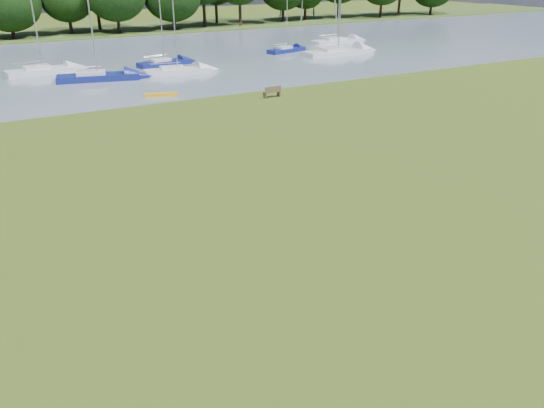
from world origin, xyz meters
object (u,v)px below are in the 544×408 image
sailboat_1 (338,50)px  sailboat_6 (177,69)px  sailboat_2 (97,75)px  sailboat_9 (337,40)px  riverbank_bench (272,92)px  sailboat_4 (42,69)px  sailboat_3 (286,48)px  sailboat_0 (164,61)px  kayak (161,95)px

sailboat_1 → sailboat_6: size_ratio=1.43×
sailboat_2 → sailboat_9: 34.30m
riverbank_bench → sailboat_1: 22.37m
sailboat_4 → sailboat_6: size_ratio=1.03×
sailboat_3 → sailboat_9: size_ratio=0.78×
sailboat_1 → sailboat_4: 31.99m
sailboat_3 → sailboat_4: 27.53m
riverbank_bench → sailboat_0: size_ratio=0.21×
sailboat_3 → sailboat_4: (-27.52, -0.39, 0.08)m
sailboat_3 → sailboat_6: sailboat_6 is taller
kayak → sailboat_6: bearing=81.4°
sailboat_4 → sailboat_9: sailboat_9 is taller
sailboat_2 → sailboat_6: sailboat_2 is taller
sailboat_4 → sailboat_2: bearing=-61.8°
riverbank_bench → sailboat_0: 18.09m
sailboat_1 → sailboat_2: 27.76m
sailboat_1 → sailboat_6: (-20.25, -1.75, -0.08)m
sailboat_6 → riverbank_bench: bearing=-67.0°
sailboat_2 → sailboat_6: (7.48, -0.45, -0.10)m
riverbank_bench → sailboat_6: 13.40m
riverbank_bench → kayak: bearing=149.2°
sailboat_0 → sailboat_3: bearing=-4.0°
sailboat_1 → riverbank_bench: bearing=-138.2°
sailboat_0 → sailboat_4: bearing=164.7°
sailboat_2 → sailboat_3: (23.55, 5.97, -0.10)m
kayak → sailboat_3: bearing=54.8°
sailboat_4 → sailboat_3: bearing=-6.4°
sailboat_0 → sailboat_2: (-7.79, -4.41, 0.09)m
riverbank_bench → sailboat_4: bearing=127.4°
kayak → sailboat_9: sailboat_9 is taller
sailboat_6 → kayak: bearing=-109.0°
kayak → sailboat_4: 16.13m
sailboat_0 → sailboat_4: sailboat_4 is taller
sailboat_4 → riverbank_bench: bearing=-59.2°
sailboat_3 → kayak: bearing=-157.8°
kayak → sailboat_1: 26.66m
riverbank_bench → sailboat_3: sailboat_3 is taller
sailboat_0 → sailboat_1: bearing=-18.5°
riverbank_bench → sailboat_9: sailboat_9 is taller
sailboat_6 → sailboat_3: bearing=30.1°
sailboat_6 → sailboat_9: size_ratio=0.78×
sailboat_4 → sailboat_6: 12.95m
sailboat_0 → sailboat_3: sailboat_3 is taller
sailboat_4 → sailboat_0: bearing=-12.9°
sailboat_0 → sailboat_4: 11.82m
kayak → sailboat_4: bearing=134.8°
sailboat_2 → sailboat_3: bearing=27.1°
sailboat_0 → sailboat_2: size_ratio=0.73×
kayak → sailboat_1: bearing=41.2°
sailboat_0 → sailboat_4: (-11.76, 1.18, 0.07)m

